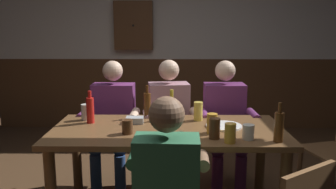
# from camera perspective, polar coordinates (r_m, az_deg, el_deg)

# --- Properties ---
(back_wall_upper) EXTENTS (5.28, 0.12, 1.58)m
(back_wall_upper) POSITION_cam_1_polar(r_m,az_deg,el_deg) (5.34, 0.33, 14.28)
(back_wall_upper) COLOR beige
(back_wall_wainscot) EXTENTS (5.28, 0.12, 1.06)m
(back_wall_wainscot) POSITION_cam_1_polar(r_m,az_deg,el_deg) (5.43, 0.31, 0.22)
(back_wall_wainscot) COLOR brown
(back_wall_wainscot) RESTS_ON ground_plane
(dining_table) EXTENTS (1.79, 0.84, 0.78)m
(dining_table) POSITION_cam_1_polar(r_m,az_deg,el_deg) (2.76, -0.00, -7.76)
(dining_table) COLOR brown
(dining_table) RESTS_ON ground_plane
(person_0) EXTENTS (0.55, 0.52, 1.23)m
(person_0) POSITION_cam_1_polar(r_m,az_deg,el_deg) (3.42, -8.97, -4.10)
(person_0) COLOR #6B2D66
(person_0) RESTS_ON ground_plane
(person_1) EXTENTS (0.55, 0.58, 1.24)m
(person_1) POSITION_cam_1_polar(r_m,az_deg,el_deg) (3.38, 0.28, -3.98)
(person_1) COLOR #B78493
(person_1) RESTS_ON ground_plane
(person_2) EXTENTS (0.53, 0.55, 1.23)m
(person_2) POSITION_cam_1_polar(r_m,az_deg,el_deg) (3.41, 9.22, -4.06)
(person_2) COLOR #6B2D66
(person_2) RESTS_ON ground_plane
(person_3) EXTENTS (0.52, 0.52, 1.18)m
(person_3) POSITION_cam_1_polar(r_m,az_deg,el_deg) (2.17, -0.12, -13.66)
(person_3) COLOR #33724C
(person_3) RESTS_ON ground_plane
(table_candle) EXTENTS (0.04, 0.04, 0.08)m
(table_candle) POSITION_cam_1_polar(r_m,az_deg,el_deg) (2.40, 1.98, -6.84)
(table_candle) COLOR #F9E08C
(table_candle) RESTS_ON dining_table
(condiment_caddy) EXTENTS (0.14, 0.10, 0.05)m
(condiment_caddy) POSITION_cam_1_polar(r_m,az_deg,el_deg) (2.88, -5.41, -4.14)
(condiment_caddy) COLOR #B2B7BC
(condiment_caddy) RESTS_ON dining_table
(plate_0) EXTENTS (0.28, 0.28, 0.01)m
(plate_0) POSITION_cam_1_polar(r_m,az_deg,el_deg) (2.80, 9.04, -5.05)
(plate_0) COLOR white
(plate_0) RESTS_ON dining_table
(bottle_0) EXTENTS (0.06, 0.06, 0.27)m
(bottle_0) POSITION_cam_1_polar(r_m,az_deg,el_deg) (2.51, 17.53, -4.92)
(bottle_0) COLOR #593314
(bottle_0) RESTS_ON dining_table
(bottle_1) EXTENTS (0.06, 0.06, 0.28)m
(bottle_1) POSITION_cam_1_polar(r_m,az_deg,el_deg) (3.03, -3.38, -1.64)
(bottle_1) COLOR #593314
(bottle_1) RESTS_ON dining_table
(bottle_2) EXTENTS (0.07, 0.07, 0.26)m
(bottle_2) POSITION_cam_1_polar(r_m,az_deg,el_deg) (2.95, 0.59, -2.23)
(bottle_2) COLOR gold
(bottle_2) RESTS_ON dining_table
(bottle_3) EXTENTS (0.06, 0.06, 0.26)m
(bottle_3) POSITION_cam_1_polar(r_m,az_deg,el_deg) (2.92, -12.49, -2.39)
(bottle_3) COLOR red
(bottle_3) RESTS_ON dining_table
(pint_glass_0) EXTENTS (0.08, 0.08, 0.15)m
(pint_glass_0) POSITION_cam_1_polar(r_m,az_deg,el_deg) (2.61, 7.14, -4.68)
(pint_glass_0) COLOR gold
(pint_glass_0) RESTS_ON dining_table
(pint_glass_1) EXTENTS (0.07, 0.07, 0.16)m
(pint_glass_1) POSITION_cam_1_polar(r_m,az_deg,el_deg) (2.94, 4.91, -2.72)
(pint_glass_1) COLOR #E5C64C
(pint_glass_1) RESTS_ON dining_table
(pint_glass_2) EXTENTS (0.08, 0.08, 0.13)m
(pint_glass_2) POSITION_cam_1_polar(r_m,az_deg,el_deg) (2.42, 10.04, -6.18)
(pint_glass_2) COLOR gold
(pint_glass_2) RESTS_ON dining_table
(pint_glass_3) EXTENTS (0.08, 0.08, 0.11)m
(pint_glass_3) POSITION_cam_1_polar(r_m,az_deg,el_deg) (2.60, -6.60, -5.21)
(pint_glass_3) COLOR #4C2D19
(pint_glass_3) RESTS_ON dining_table
(pint_glass_4) EXTENTS (0.08, 0.08, 0.11)m
(pint_glass_4) POSITION_cam_1_polar(r_m,az_deg,el_deg) (2.52, 12.88, -5.94)
(pint_glass_4) COLOR white
(pint_glass_4) RESTS_ON dining_table
(pint_glass_5) EXTENTS (0.08, 0.08, 0.15)m
(pint_glass_5) POSITION_cam_1_polar(r_m,az_deg,el_deg) (2.49, 7.55, -5.47)
(pint_glass_5) COLOR #4C2D19
(pint_glass_5) RESTS_ON dining_table
(pint_glass_6) EXTENTS (0.07, 0.07, 0.13)m
(pint_glass_6) POSITION_cam_1_polar(r_m,az_deg,el_deg) (3.03, -13.23, -2.80)
(pint_glass_6) COLOR white
(pint_glass_6) RESTS_ON dining_table
(wall_dart_cabinet) EXTENTS (0.56, 0.15, 0.70)m
(wall_dart_cabinet) POSITION_cam_1_polar(r_m,az_deg,el_deg) (5.23, -5.61, 11.07)
(wall_dart_cabinet) COLOR brown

